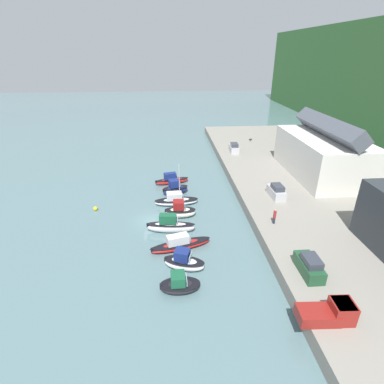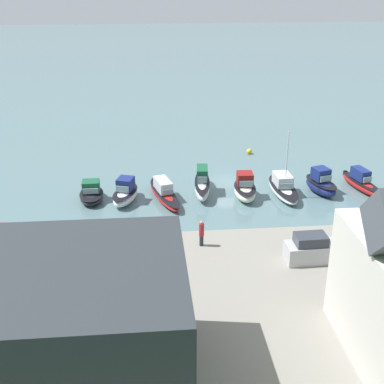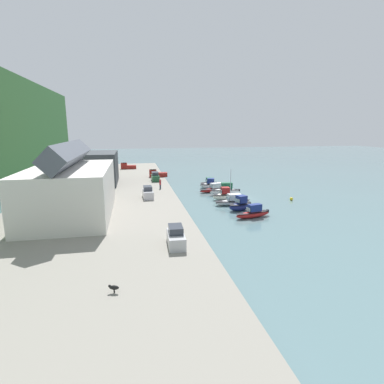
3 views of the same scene
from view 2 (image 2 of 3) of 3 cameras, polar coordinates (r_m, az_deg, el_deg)
name	(u,v)px [view 2 (image 2 of 3)]	position (r m, az deg, el deg)	size (l,w,h in m)	color
ground_plane	(229,182)	(58.74, 3.99, 1.08)	(320.00, 320.00, 0.00)	slate
quay_promenade	(303,348)	(34.25, 11.73, -15.97)	(106.27, 28.19, 1.69)	gray
yacht_club_building	(47,331)	(28.55, -15.24, -14.11)	(14.05, 10.28, 7.24)	#2D3338
moored_boat_0	(361,182)	(59.18, 17.57, 0.99)	(2.95, 6.66, 2.22)	red
moored_boat_1	(321,184)	(57.04, 13.58, 0.83)	(3.34, 5.01, 2.70)	navy
moored_boat_2	(283,188)	(55.96, 9.68, 0.46)	(2.61, 7.26, 6.99)	silver
moored_boat_3	(245,189)	(54.58, 5.65, 0.33)	(2.33, 4.77, 2.66)	white
moored_boat_4	(202,184)	(55.37, 1.09, 0.85)	(2.23, 6.90, 2.77)	silver
moored_boat_5	(164,193)	(54.12, -3.00, -0.09)	(3.79, 8.18, 2.03)	red
moored_boat_6	(125,194)	(53.82, -7.12, -0.16)	(3.42, 5.18, 2.50)	white
moored_boat_7	(91,194)	(54.72, -10.68, -0.20)	(2.47, 4.35, 2.07)	black
parked_car_1	(313,250)	(40.88, 12.78, -6.01)	(4.26, 1.94, 2.16)	#B7B7BC
parked_car_2	(70,243)	(41.84, -12.93, -5.29)	(4.20, 1.81, 2.16)	#1E4C2D
person_on_quay	(202,233)	(41.80, 1.02, -4.39)	(0.40, 0.40, 2.14)	#232838
mooring_buoy_0	(249,151)	(67.53, 6.13, 4.34)	(0.66, 0.66, 0.66)	yellow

